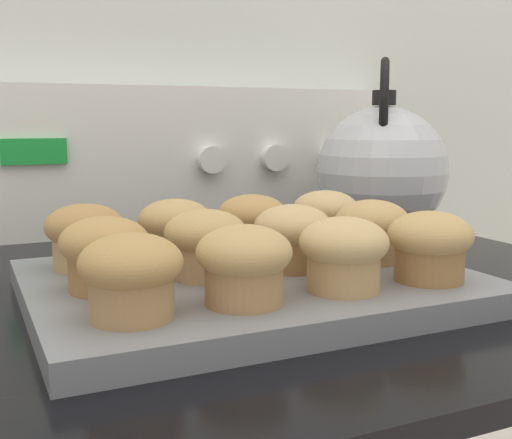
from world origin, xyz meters
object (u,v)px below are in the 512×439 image
at_px(muffin_r1_c0, 105,252).
at_px(muffin_r1_c3, 372,229).
at_px(muffin_r0_c0, 131,274).
at_px(muffin_r0_c1, 244,263).
at_px(muffin_pan, 249,285).
at_px(muffin_r0_c3, 430,244).
at_px(tea_kettle, 382,169).
at_px(muffin_r2_c2, 252,222).
at_px(muffin_r2_c0, 85,234).
at_px(muffin_r1_c1, 206,242).
at_px(muffin_r1_c2, 293,235).
at_px(muffin_r2_c1, 175,228).
at_px(muffin_r2_c3, 325,216).
at_px(muffin_r0_c2, 344,252).

relative_size(muffin_r1_c0, muffin_r1_c3, 1.00).
bearing_deg(muffin_r0_c0, muffin_r0_c1, -0.19).
xyz_separation_m(muffin_pan, muffin_r0_c3, (0.13, -0.09, 0.04)).
bearing_deg(muffin_r0_c1, tea_kettle, 41.32).
bearing_deg(muffin_r2_c2, muffin_r1_c0, -152.56).
bearing_deg(muffin_r2_c0, muffin_r1_c0, -89.55).
height_order(muffin_r1_c1, muffin_r1_c2, same).
bearing_deg(muffin_r2_c1, muffin_r2_c0, 179.53).
distance_m(muffin_r2_c1, muffin_r2_c3, 0.17).
xyz_separation_m(muffin_pan, muffin_r0_c1, (-0.04, -0.09, 0.04)).
bearing_deg(muffin_r1_c3, muffin_r0_c3, -89.85).
relative_size(muffin_r1_c3, muffin_r2_c2, 1.00).
relative_size(muffin_pan, muffin_r0_c2, 5.32).
bearing_deg(muffin_r0_c2, muffin_r0_c3, -2.34).
relative_size(muffin_r0_c2, muffin_r2_c2, 1.00).
height_order(muffin_r2_c1, muffin_r2_c2, same).
xyz_separation_m(muffin_r1_c2, tea_kettle, (0.25, 0.21, 0.04)).
height_order(muffin_r1_c2, muffin_r2_c3, same).
bearing_deg(muffin_r1_c2, muffin_r1_c1, 177.63).
xyz_separation_m(muffin_r1_c0, muffin_r1_c3, (0.26, -0.00, 0.00)).
xyz_separation_m(muffin_pan, muffin_r0_c0, (-0.13, -0.09, 0.04)).
distance_m(muffin_r1_c1, tea_kettle, 0.40).
xyz_separation_m(muffin_r0_c2, muffin_r2_c2, (-0.00, 0.17, 0.00)).
relative_size(muffin_r1_c0, muffin_r2_c0, 1.00).
bearing_deg(muffin_r1_c1, muffin_r2_c0, 137.32).
bearing_deg(muffin_r0_c3, muffin_r0_c1, 179.43).
height_order(muffin_r1_c1, muffin_r2_c2, same).
bearing_deg(muffin_r0_c1, muffin_r2_c3, 44.90).
height_order(muffin_r1_c1, muffin_r2_c1, same).
bearing_deg(muffin_r0_c3, muffin_r2_c1, 135.11).
relative_size(muffin_r1_c0, muffin_r2_c2, 1.00).
height_order(muffin_r0_c0, muffin_r1_c1, same).
xyz_separation_m(muffin_r0_c3, muffin_r1_c2, (-0.09, 0.09, 0.00)).
bearing_deg(muffin_r1_c1, muffin_r0_c3, -27.87).
relative_size(muffin_r1_c1, muffin_r1_c2, 1.00).
height_order(muffin_pan, muffin_r2_c2, muffin_r2_c2).
relative_size(muffin_r0_c0, muffin_r1_c0, 1.00).
relative_size(muffin_pan, muffin_r2_c2, 5.32).
distance_m(muffin_r0_c0, muffin_r0_c3, 0.26).
height_order(muffin_r2_c1, muffin_r2_c3, same).
relative_size(muffin_r0_c0, muffin_r1_c3, 1.00).
xyz_separation_m(muffin_pan, muffin_r1_c0, (-0.13, -0.00, 0.04)).
bearing_deg(muffin_r2_c0, muffin_r2_c1, -0.47).
relative_size(muffin_r1_c2, muffin_r2_c2, 1.00).
relative_size(muffin_r0_c2, tea_kettle, 0.30).
xyz_separation_m(muffin_r1_c2, muffin_r2_c2, (-0.00, 0.09, 0.00)).
distance_m(muffin_r2_c2, tea_kettle, 0.28).
height_order(muffin_r1_c3, muffin_r2_c3, same).
distance_m(muffin_pan, muffin_r2_c1, 0.10).
bearing_deg(muffin_r1_c0, muffin_r0_c1, -44.28).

